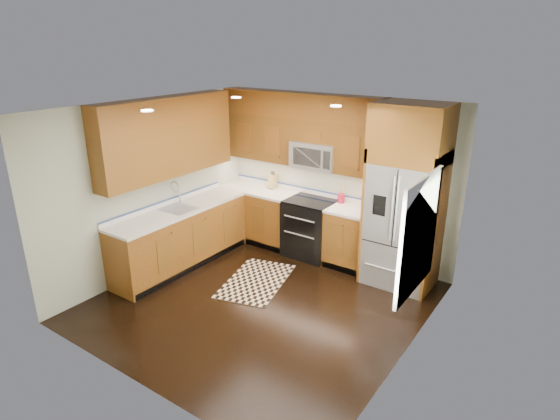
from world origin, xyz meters
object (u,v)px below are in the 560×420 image
Objects in this scene: refrigerator at (405,197)px; rug at (256,281)px; knife_block at (273,181)px; utensil_crock at (341,196)px; range at (310,228)px.

refrigerator is 1.97× the size of rug.
knife_block is at bearing 102.00° from rug.
knife_block is 0.97× the size of utensil_crock.
range is 0.75m from utensil_crock.
range is 1.76m from refrigerator.
refrigerator is at bearing -6.03° from knife_block.
range is 1.33m from rug.
range is 1.10m from knife_block.
range is 0.36× the size of refrigerator.
rug is 1.95m from knife_block.
refrigerator is 2.48m from knife_block.
rug is 1.88m from utensil_crock.
range is 3.15× the size of knife_block.
utensil_crock is at bearing 52.35° from rug.
rug is (-1.71, -1.20, -1.30)m from refrigerator.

